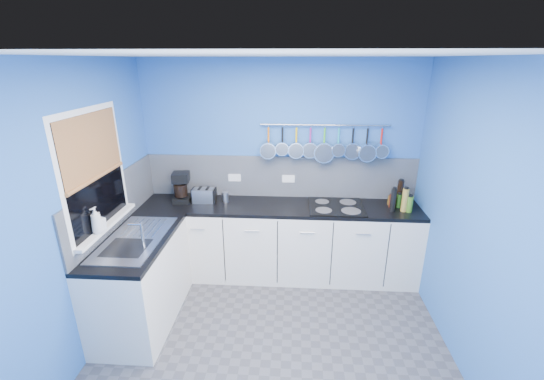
# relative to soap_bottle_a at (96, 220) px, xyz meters

# --- Properties ---
(floor) EXTENTS (3.20, 3.00, 0.02)m
(floor) POSITION_rel_soap_bottle_a_xyz_m (1.53, -0.12, -1.18)
(floor) COLOR #47474C
(floor) RESTS_ON ground
(ceiling) EXTENTS (3.20, 3.00, 0.02)m
(ceiling) POSITION_rel_soap_bottle_a_xyz_m (1.53, -0.12, 1.34)
(ceiling) COLOR white
(ceiling) RESTS_ON ground
(wall_back) EXTENTS (3.20, 0.02, 2.50)m
(wall_back) POSITION_rel_soap_bottle_a_xyz_m (1.53, 1.39, 0.08)
(wall_back) COLOR #2D62B3
(wall_back) RESTS_ON ground
(wall_left) EXTENTS (0.02, 3.00, 2.50)m
(wall_left) POSITION_rel_soap_bottle_a_xyz_m (-0.08, -0.12, 0.08)
(wall_left) COLOR #2D62B3
(wall_left) RESTS_ON ground
(wall_right) EXTENTS (0.02, 3.00, 2.50)m
(wall_right) POSITION_rel_soap_bottle_a_xyz_m (3.14, -0.12, 0.08)
(wall_right) COLOR #2D62B3
(wall_right) RESTS_ON ground
(backsplash_back) EXTENTS (3.20, 0.02, 0.50)m
(backsplash_back) POSITION_rel_soap_bottle_a_xyz_m (1.53, 1.37, -0.02)
(backsplash_back) COLOR gray
(backsplash_back) RESTS_ON wall_back
(backsplash_left) EXTENTS (0.02, 1.80, 0.50)m
(backsplash_left) POSITION_rel_soap_bottle_a_xyz_m (-0.06, 0.48, -0.02)
(backsplash_left) COLOR gray
(backsplash_left) RESTS_ON wall_left
(cabinet_run_back) EXTENTS (3.20, 0.60, 0.86)m
(cabinet_run_back) POSITION_rel_soap_bottle_a_xyz_m (1.53, 1.08, -0.74)
(cabinet_run_back) COLOR silver
(cabinet_run_back) RESTS_ON ground
(worktop_back) EXTENTS (3.20, 0.60, 0.04)m
(worktop_back) POSITION_rel_soap_bottle_a_xyz_m (1.53, 1.08, -0.29)
(worktop_back) COLOR black
(worktop_back) RESTS_ON cabinet_run_back
(cabinet_run_left) EXTENTS (0.60, 1.20, 0.86)m
(cabinet_run_left) POSITION_rel_soap_bottle_a_xyz_m (0.23, 0.18, -0.74)
(cabinet_run_left) COLOR silver
(cabinet_run_left) RESTS_ON ground
(worktop_left) EXTENTS (0.60, 1.20, 0.04)m
(worktop_left) POSITION_rel_soap_bottle_a_xyz_m (0.23, 0.18, -0.29)
(worktop_left) COLOR black
(worktop_left) RESTS_ON cabinet_run_left
(window_frame) EXTENTS (0.01, 1.00, 1.10)m
(window_frame) POSITION_rel_soap_bottle_a_xyz_m (-0.05, 0.18, 0.38)
(window_frame) COLOR white
(window_frame) RESTS_ON wall_left
(window_glass) EXTENTS (0.01, 0.90, 1.00)m
(window_glass) POSITION_rel_soap_bottle_a_xyz_m (-0.04, 0.18, 0.38)
(window_glass) COLOR black
(window_glass) RESTS_ON wall_left
(bamboo_blind) EXTENTS (0.01, 0.90, 0.55)m
(bamboo_blind) POSITION_rel_soap_bottle_a_xyz_m (-0.03, 0.18, 0.61)
(bamboo_blind) COLOR #96622E
(bamboo_blind) RESTS_ON wall_left
(window_sill) EXTENTS (0.10, 0.98, 0.03)m
(window_sill) POSITION_rel_soap_bottle_a_xyz_m (-0.02, 0.18, -0.13)
(window_sill) COLOR white
(window_sill) RESTS_ON wall_left
(sink_unit) EXTENTS (0.50, 0.95, 0.01)m
(sink_unit) POSITION_rel_soap_bottle_a_xyz_m (0.23, 0.18, -0.27)
(sink_unit) COLOR silver
(sink_unit) RESTS_ON worktop_left
(mixer_tap) EXTENTS (0.12, 0.08, 0.26)m
(mixer_tap) POSITION_rel_soap_bottle_a_xyz_m (0.39, 0.00, -0.14)
(mixer_tap) COLOR silver
(mixer_tap) RESTS_ON worktop_left
(socket_left) EXTENTS (0.15, 0.01, 0.09)m
(socket_left) POSITION_rel_soap_bottle_a_xyz_m (0.98, 1.36, -0.04)
(socket_left) COLOR white
(socket_left) RESTS_ON backsplash_back
(socket_right) EXTENTS (0.15, 0.01, 0.09)m
(socket_right) POSITION_rel_soap_bottle_a_xyz_m (1.63, 1.36, -0.04)
(socket_right) COLOR white
(socket_right) RESTS_ON backsplash_back
(pot_rail) EXTENTS (1.45, 0.02, 0.02)m
(pot_rail) POSITION_rel_soap_bottle_a_xyz_m (2.03, 1.33, 0.61)
(pot_rail) COLOR silver
(pot_rail) RESTS_ON wall_back
(soap_bottle_a) EXTENTS (0.11, 0.11, 0.24)m
(soap_bottle_a) POSITION_rel_soap_bottle_a_xyz_m (0.00, 0.00, 0.00)
(soap_bottle_a) COLOR white
(soap_bottle_a) RESTS_ON window_sill
(soap_bottle_b) EXTENTS (0.10, 0.10, 0.17)m
(soap_bottle_b) POSITION_rel_soap_bottle_a_xyz_m (0.00, 0.04, -0.03)
(soap_bottle_b) COLOR white
(soap_bottle_b) RESTS_ON window_sill
(paper_towel) EXTENTS (0.15, 0.15, 0.29)m
(paper_towel) POSITION_rel_soap_bottle_a_xyz_m (0.36, 1.18, -0.13)
(paper_towel) COLOR white
(paper_towel) RESTS_ON worktop_back
(coffee_maker) EXTENTS (0.22, 0.24, 0.35)m
(coffee_maker) POSITION_rel_soap_bottle_a_xyz_m (0.39, 1.12, -0.10)
(coffee_maker) COLOR black
(coffee_maker) RESTS_ON worktop_back
(toaster) EXTENTS (0.26, 0.16, 0.16)m
(toaster) POSITION_rel_soap_bottle_a_xyz_m (0.65, 1.13, -0.19)
(toaster) COLOR silver
(toaster) RESTS_ON worktop_back
(canister) EXTENTS (0.10, 0.10, 0.12)m
(canister) POSITION_rel_soap_bottle_a_xyz_m (0.90, 1.15, -0.21)
(canister) COLOR silver
(canister) RESTS_ON worktop_back
(hob) EXTENTS (0.62, 0.54, 0.01)m
(hob) POSITION_rel_soap_bottle_a_xyz_m (2.18, 1.07, -0.26)
(hob) COLOR black
(hob) RESTS_ON worktop_back
(pan_0) EXTENTS (0.19, 0.12, 0.38)m
(pan_0) POSITION_rel_soap_bottle_a_xyz_m (1.40, 1.32, 0.42)
(pan_0) COLOR silver
(pan_0) RESTS_ON pot_rail
(pan_1) EXTENTS (0.16, 0.09, 0.35)m
(pan_1) POSITION_rel_soap_bottle_a_xyz_m (1.55, 1.32, 0.44)
(pan_1) COLOR silver
(pan_1) RESTS_ON pot_rail
(pan_2) EXTENTS (0.18, 0.10, 0.37)m
(pan_2) POSITION_rel_soap_bottle_a_xyz_m (1.71, 1.32, 0.42)
(pan_2) COLOR silver
(pan_2) RESTS_ON pot_rail
(pan_3) EXTENTS (0.18, 0.08, 0.37)m
(pan_3) POSITION_rel_soap_bottle_a_xyz_m (1.87, 1.32, 0.42)
(pan_3) COLOR silver
(pan_3) RESTS_ON pot_rail
(pan_4) EXTENTS (0.24, 0.08, 0.43)m
(pan_4) POSITION_rel_soap_bottle_a_xyz_m (2.03, 1.32, 0.40)
(pan_4) COLOR silver
(pan_4) RESTS_ON pot_rail
(pan_5) EXTENTS (0.16, 0.10, 0.35)m
(pan_5) POSITION_rel_soap_bottle_a_xyz_m (2.19, 1.32, 0.44)
(pan_5) COLOR silver
(pan_5) RESTS_ON pot_rail
(pan_6) EXTENTS (0.19, 0.07, 0.38)m
(pan_6) POSITION_rel_soap_bottle_a_xyz_m (2.35, 1.32, 0.42)
(pan_6) COLOR silver
(pan_6) RESTS_ON pot_rail
(pan_7) EXTENTS (0.20, 0.13, 0.39)m
(pan_7) POSITION_rel_soap_bottle_a_xyz_m (2.51, 1.32, 0.41)
(pan_7) COLOR silver
(pan_7) RESTS_ON pot_rail
(pan_8) EXTENTS (0.16, 0.12, 0.35)m
(pan_8) POSITION_rel_soap_bottle_a_xyz_m (2.67, 1.32, 0.44)
(pan_8) COLOR silver
(pan_8) RESTS_ON pot_rail
(condiment_0) EXTENTS (0.05, 0.05, 0.16)m
(condiment_0) POSITION_rel_soap_bottle_a_xyz_m (2.98, 1.18, -0.19)
(condiment_0) COLOR #8C5914
(condiment_0) RESTS_ON worktop_back
(condiment_1) EXTENTS (0.07, 0.07, 0.29)m
(condiment_1) POSITION_rel_soap_bottle_a_xyz_m (2.90, 1.19, -0.12)
(condiment_1) COLOR black
(condiment_1) RESTS_ON worktop_back
(condiment_2) EXTENTS (0.07, 0.07, 0.11)m
(condiment_2) POSITION_rel_soap_bottle_a_xyz_m (2.81, 1.19, -0.22)
(condiment_2) COLOR brown
(condiment_2) RESTS_ON worktop_back
(condiment_3) EXTENTS (0.06, 0.06, 0.12)m
(condiment_3) POSITION_rel_soap_bottle_a_xyz_m (2.97, 1.09, -0.21)
(condiment_3) COLOR brown
(condiment_3) RESTS_ON worktop_back
(condiment_4) EXTENTS (0.06, 0.06, 0.15)m
(condiment_4) POSITION_rel_soap_bottle_a_xyz_m (2.88, 1.11, -0.19)
(condiment_4) COLOR #265919
(condiment_4) RESTS_ON worktop_back
(condiment_5) EXTENTS (0.07, 0.07, 0.15)m
(condiment_5) POSITION_rel_soap_bottle_a_xyz_m (2.81, 1.11, -0.19)
(condiment_5) COLOR #4C190C
(condiment_5) RESTS_ON worktop_back
(condiment_6) EXTENTS (0.07, 0.07, 0.18)m
(condiment_6) POSITION_rel_soap_bottle_a_xyz_m (2.96, 0.99, -0.18)
(condiment_6) COLOR #3F721E
(condiment_6) RESTS_ON worktop_back
(condiment_7) EXTENTS (0.07, 0.07, 0.26)m
(condiment_7) POSITION_rel_soap_bottle_a_xyz_m (2.91, 1.00, -0.14)
(condiment_7) COLOR olive
(condiment_7) RESTS_ON worktop_back
(condiment_8) EXTENTS (0.06, 0.06, 0.26)m
(condiment_8) POSITION_rel_soap_bottle_a_xyz_m (2.78, 1.00, -0.14)
(condiment_8) COLOR black
(condiment_8) RESTS_ON worktop_back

